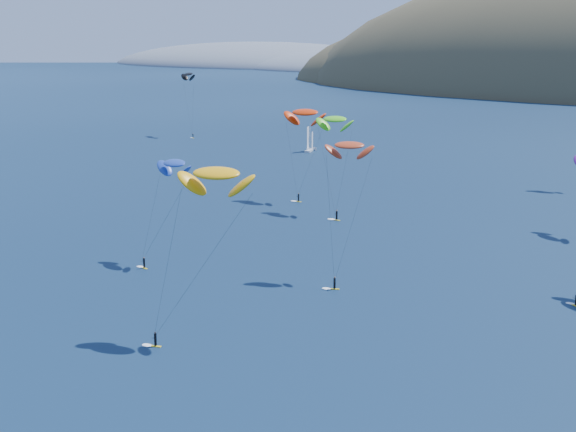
% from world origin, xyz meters
% --- Properties ---
extents(headland, '(460.00, 250.00, 60.00)m').
position_xyz_m(headland, '(-445.26, 750.08, -3.36)').
color(headland, slate).
rests_on(headland, ground).
extents(sailboat, '(7.91, 6.99, 9.45)m').
position_xyz_m(sailboat, '(-73.05, 196.42, 0.86)').
color(sailboat, silver).
rests_on(sailboat, ground).
extents(kitesurfer_1, '(10.38, 6.92, 23.31)m').
position_xyz_m(kitesurfer_1, '(-34.78, 130.46, 20.44)').
color(kitesurfer_1, gold).
rests_on(kitesurfer_1, ground).
extents(kitesurfer_2, '(10.53, 12.18, 24.10)m').
position_xyz_m(kitesurfer_2, '(0.84, 50.17, 21.38)').
color(kitesurfer_2, gold).
rests_on(kitesurfer_2, ground).
extents(kitesurfer_3, '(10.70, 10.90, 22.70)m').
position_xyz_m(kitesurfer_3, '(-22.73, 123.14, 20.19)').
color(kitesurfer_3, gold).
rests_on(kitesurfer_3, ground).
extents(kitesurfer_9, '(8.04, 11.51, 23.37)m').
position_xyz_m(kitesurfer_9, '(2.75, 82.17, 21.25)').
color(kitesurfer_9, gold).
rests_on(kitesurfer_9, ground).
extents(kitesurfer_10, '(8.56, 10.17, 19.26)m').
position_xyz_m(kitesurfer_10, '(-26.46, 73.96, 16.99)').
color(kitesurfer_10, gold).
rests_on(kitesurfer_10, ground).
extents(kitesurfer_12, '(11.18, 9.18, 25.28)m').
position_xyz_m(kitesurfer_12, '(-132.91, 207.62, 23.01)').
color(kitesurfer_12, gold).
rests_on(kitesurfer_12, ground).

